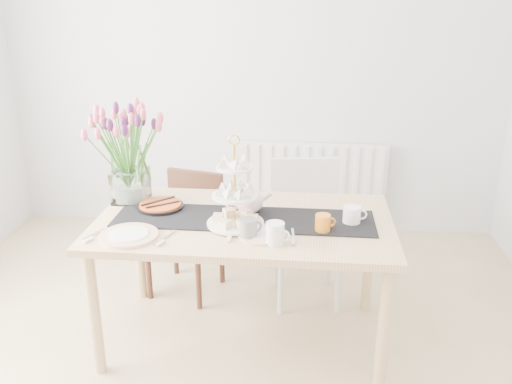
# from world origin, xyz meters

# --- Properties ---
(room_shell) EXTENTS (4.50, 4.50, 4.50)m
(room_shell) POSITION_xyz_m (0.00, 0.00, 1.30)
(room_shell) COLOR tan
(room_shell) RESTS_ON ground
(radiator) EXTENTS (1.20, 0.08, 0.60)m
(radiator) POSITION_xyz_m (0.50, 2.19, 0.45)
(radiator) COLOR white
(radiator) RESTS_ON room_shell
(dining_table) EXTENTS (1.60, 0.90, 0.75)m
(dining_table) POSITION_xyz_m (0.12, 0.62, 0.67)
(dining_table) COLOR tan
(dining_table) RESTS_ON ground
(chair_brown) EXTENTS (0.48, 0.48, 0.79)m
(chair_brown) POSITION_xyz_m (-0.31, 1.18, 0.46)
(chair_brown) COLOR #321B12
(chair_brown) RESTS_ON ground
(chair_white) EXTENTS (0.50, 0.50, 0.90)m
(chair_white) POSITION_xyz_m (0.46, 1.17, 0.53)
(chair_white) COLOR silver
(chair_white) RESTS_ON ground
(table_runner) EXTENTS (1.40, 0.35, 0.01)m
(table_runner) POSITION_xyz_m (0.12, 0.62, 0.75)
(table_runner) COLOR black
(table_runner) RESTS_ON dining_table
(tulip_vase) EXTENTS (0.69, 0.69, 0.59)m
(tulip_vase) POSITION_xyz_m (-0.57, 0.83, 1.13)
(tulip_vase) COLOR silver
(tulip_vase) RESTS_ON dining_table
(cake_stand) EXTENTS (0.30, 0.30, 0.44)m
(cake_stand) POSITION_xyz_m (0.09, 0.53, 0.88)
(cake_stand) COLOR gold
(cake_stand) RESTS_ON dining_table
(teapot) EXTENTS (0.30, 0.27, 0.17)m
(teapot) POSITION_xyz_m (0.14, 0.69, 0.83)
(teapot) COLOR white
(teapot) RESTS_ON dining_table
(cream_jug) EXTENTS (0.10, 0.10, 0.09)m
(cream_jug) POSITION_xyz_m (0.70, 0.62, 0.80)
(cream_jug) COLOR white
(cream_jug) RESTS_ON dining_table
(tart_tin) EXTENTS (0.26, 0.26, 0.03)m
(tart_tin) POSITION_xyz_m (-0.37, 0.72, 0.77)
(tart_tin) COLOR black
(tart_tin) RESTS_ON dining_table
(mug_grey) EXTENTS (0.12, 0.12, 0.10)m
(mug_grey) POSITION_xyz_m (0.18, 0.39, 0.80)
(mug_grey) COLOR slate
(mug_grey) RESTS_ON dining_table
(mug_white) EXTENTS (0.12, 0.12, 0.11)m
(mug_white) POSITION_xyz_m (0.31, 0.34, 0.80)
(mug_white) COLOR white
(mug_white) RESTS_ON dining_table
(mug_orange) EXTENTS (0.10, 0.10, 0.09)m
(mug_orange) POSITION_xyz_m (0.54, 0.50, 0.80)
(mug_orange) COLOR orange
(mug_orange) RESTS_ON dining_table
(plate_left) EXTENTS (0.38, 0.38, 0.02)m
(plate_left) POSITION_xyz_m (-0.43, 0.34, 0.76)
(plate_left) COLOR white
(plate_left) RESTS_ON dining_table
(plate_right) EXTENTS (0.27, 0.27, 0.01)m
(plate_right) POSITION_xyz_m (0.24, 0.42, 0.76)
(plate_right) COLOR white
(plate_right) RESTS_ON dining_table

